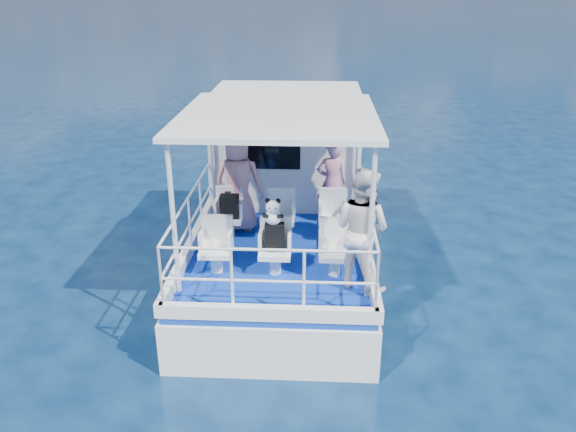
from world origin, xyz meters
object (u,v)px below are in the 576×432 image
object	(u,v)px
panda	(273,212)
passenger_port_fwd	(238,182)
passenger_stbd_aft	(361,229)
backpack_center	(275,237)

from	to	relation	value
panda	passenger_port_fwd	bearing A→B (deg)	114.21
passenger_stbd_aft	panda	bearing A→B (deg)	22.81
passenger_stbd_aft	panda	size ratio (longest dim) A/B	4.49
passenger_port_fwd	backpack_center	size ratio (longest dim) A/B	4.11
passenger_stbd_aft	panda	xyz separation A→B (m)	(-1.27, 0.31, 0.11)
passenger_port_fwd	panda	bearing A→B (deg)	117.88
passenger_stbd_aft	backpack_center	xyz separation A→B (m)	(-1.26, 0.33, -0.31)
backpack_center	passenger_stbd_aft	bearing A→B (deg)	-14.66
backpack_center	panda	size ratio (longest dim) A/B	1.07
passenger_stbd_aft	backpack_center	distance (m)	1.33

